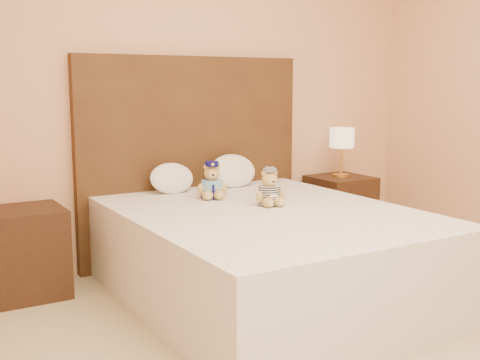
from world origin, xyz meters
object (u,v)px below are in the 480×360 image
pillow_right (233,169)px  bed (267,254)px  teddy_prisoner (270,187)px  pillow_left (172,177)px  teddy_police (212,180)px  nightstand_right (340,209)px  nightstand_left (26,252)px  lamp (342,140)px

pillow_right → bed: bearing=-106.3°
teddy_prisoner → pillow_left: teddy_prisoner is taller
teddy_police → pillow_left: bearing=135.0°
pillow_left → nightstand_right: bearing=-1.1°
bed → pillow_left: bearing=106.7°
pillow_left → pillow_right: bearing=0.0°
teddy_prisoner → pillow_right: (0.15, 0.71, 0.02)m
nightstand_left → nightstand_right: (2.50, 0.00, 0.00)m
nightstand_right → teddy_police: teddy_police is taller
teddy_police → teddy_prisoner: (0.20, -0.39, -0.01)m
nightstand_right → pillow_left: (-1.50, 0.03, 0.39)m
pillow_left → lamp: bearing=-1.1°
pillow_right → lamp: bearing=-1.7°
bed → nightstand_left: bearing=147.4°
bed → pillow_left: 0.95m
nightstand_right → teddy_police: bearing=-167.9°
nightstand_left → pillow_left: 1.07m
nightstand_left → lamp: size_ratio=1.38×
teddy_police → teddy_prisoner: bearing=-42.3°
lamp → pillow_left: lamp is taller
pillow_left → bed: bearing=-73.3°
nightstand_right → pillow_left: size_ratio=1.71×
nightstand_left → pillow_left: size_ratio=1.71×
nightstand_left → lamp: (2.50, 0.00, 0.57)m
nightstand_left → nightstand_right: size_ratio=1.00×
nightstand_left → teddy_police: (1.15, -0.29, 0.40)m
teddy_prisoner → lamp: bearing=40.6°
bed → teddy_police: (-0.10, 0.51, 0.40)m
nightstand_right → teddy_prisoner: bearing=-149.5°
lamp → teddy_prisoner: lamp is taller
teddy_prisoner → nightstand_left: bearing=163.4°
nightstand_right → teddy_police: (-1.35, -0.29, 0.40)m
nightstand_right → pillow_right: size_ratio=1.49×
nightstand_right → lamp: size_ratio=1.38×
bed → nightstand_left: size_ratio=3.64×
bed → nightstand_right: (1.25, 0.80, -0.00)m
bed → teddy_prisoner: bearing=51.2°
pillow_left → pillow_right: (0.49, 0.00, 0.02)m
lamp → teddy_prisoner: bearing=-149.5°
nightstand_right → lamp: lamp is taller
nightstand_left → lamp: 2.56m
teddy_police → pillow_left: 0.35m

